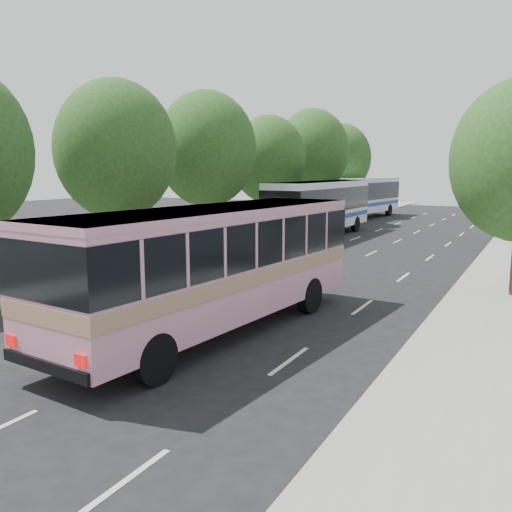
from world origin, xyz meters
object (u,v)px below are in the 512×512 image
Objects in this scene: pink_bus at (215,256)px; pink_taxi at (277,255)px; white_pickup at (255,241)px; tour_coach_front at (320,203)px; tour_coach_rear at (362,194)px.

pink_bus is 10.10m from pink_taxi.
pink_bus is at bearing -75.16° from pink_taxi.
white_pickup is (-3.08, 3.54, 0.03)m from pink_taxi.
tour_coach_front is at bearing 102.20° from pink_taxi.
white_pickup is at bearing -89.16° from tour_coach_front.
pink_taxi is 13.67m from tour_coach_front.
tour_coach_rear is (-7.60, 38.34, 0.08)m from pink_bus.
white_pickup is at bearing -80.51° from tour_coach_rear.
white_pickup is 9.80m from tour_coach_front.
tour_coach_front is 0.98× the size of tour_coach_rear.
tour_coach_front is (-0.00, 9.67, 1.55)m from white_pickup.
tour_coach_rear reaches higher than pink_taxi.
pink_bus reaches higher than white_pickup.
white_pickup reaches higher than pink_taxi.
white_pickup is 25.30m from tour_coach_rear.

